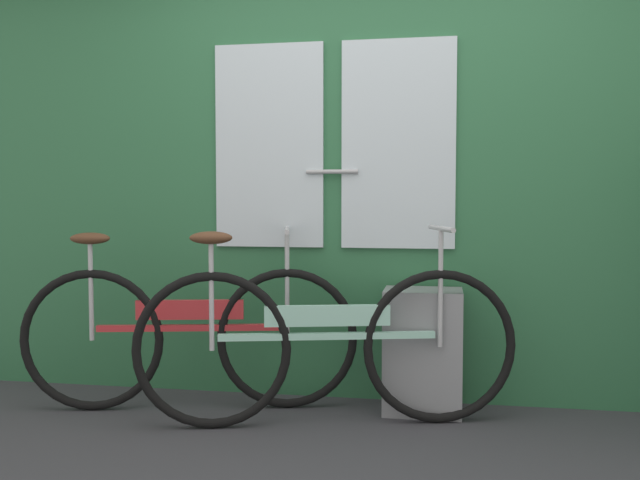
# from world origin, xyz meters

# --- Properties ---
(train_door_wall) EXTENTS (5.04, 0.28, 2.41)m
(train_door_wall) POSITION_xyz_m (-0.01, 1.11, 1.26)
(train_door_wall) COLOR #2D6B42
(train_door_wall) RESTS_ON ground_plane
(bicycle_near_door) EXTENTS (1.70, 0.53, 0.94)m
(bicycle_near_door) POSITION_xyz_m (-0.90, 0.74, 0.39)
(bicycle_near_door) COLOR black
(bicycle_near_door) RESTS_ON ground_plane
(bicycle_leaning_behind) EXTENTS (1.79, 0.60, 0.96)m
(bicycle_leaning_behind) POSITION_xyz_m (-0.16, 0.60, 0.40)
(bicycle_leaning_behind) COLOR black
(bicycle_leaning_behind) RESTS_ON ground_plane
(trash_bin_by_wall) EXTENTS (0.39, 0.28, 0.63)m
(trash_bin_by_wall) POSITION_xyz_m (0.29, 0.90, 0.31)
(trash_bin_by_wall) COLOR gray
(trash_bin_by_wall) RESTS_ON ground_plane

